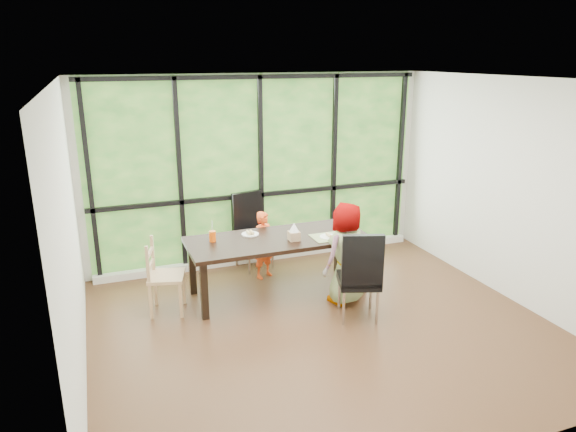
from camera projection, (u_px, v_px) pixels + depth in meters
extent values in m
plane|color=black|center=(322.00, 327.00, 5.89)|extent=(5.00, 5.00, 0.00)
plane|color=silver|center=(260.00, 170.00, 7.51)|extent=(5.00, 0.00, 5.00)
cube|color=#234D1E|center=(260.00, 170.00, 7.49)|extent=(4.80, 0.02, 2.65)
cube|color=silver|center=(263.00, 257.00, 7.80)|extent=(4.80, 0.12, 0.10)
cube|color=black|center=(278.00, 265.00, 6.63)|extent=(2.29, 1.04, 0.75)
cube|color=black|center=(254.00, 232.00, 7.39)|extent=(0.55, 0.55, 1.08)
cube|color=black|center=(359.00, 274.00, 5.96)|extent=(0.58, 0.58, 1.08)
cube|color=tan|center=(166.00, 276.00, 6.12)|extent=(0.50, 0.51, 0.90)
imported|color=#FF531C|center=(264.00, 245.00, 7.10)|extent=(0.40, 0.35, 0.93)
imported|color=slate|center=(344.00, 254.00, 6.32)|extent=(0.72, 0.60, 1.26)
cube|color=tan|center=(330.00, 237.00, 6.54)|extent=(0.46, 0.34, 0.01)
cylinder|color=white|center=(250.00, 234.00, 6.62)|extent=(0.22, 0.22, 0.01)
cylinder|color=white|center=(329.00, 237.00, 6.53)|extent=(0.23, 0.23, 0.01)
cylinder|color=#FF5909|center=(212.00, 236.00, 6.37)|extent=(0.08, 0.08, 0.13)
cylinder|color=#52CB22|center=(353.00, 231.00, 6.57)|extent=(0.08, 0.08, 0.12)
cylinder|color=white|center=(350.00, 225.00, 6.87)|extent=(0.08, 0.08, 0.08)
cube|color=tan|center=(294.00, 236.00, 6.42)|extent=(0.13, 0.13, 0.11)
cylinder|color=white|center=(212.00, 228.00, 6.34)|extent=(0.01, 0.04, 0.20)
cylinder|color=pink|center=(353.00, 223.00, 6.54)|extent=(0.01, 0.04, 0.20)
cone|color=white|center=(294.00, 227.00, 6.38)|extent=(0.12, 0.12, 0.11)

